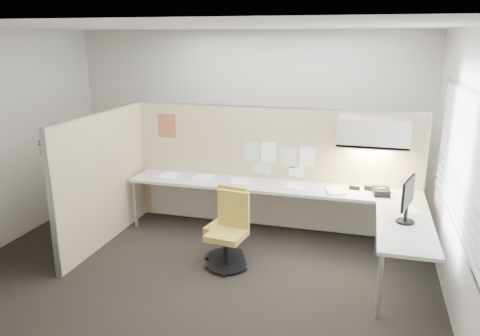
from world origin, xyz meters
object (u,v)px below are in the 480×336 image
(phone, at_px, (381,192))
(monitor, at_px, (408,198))
(chair_left, at_px, (229,233))
(chair_right, at_px, (228,226))
(desk, at_px, (293,199))

(phone, bearing_deg, monitor, -82.81)
(chair_left, distance_m, phone, 2.03)
(chair_left, height_order, monitor, monitor)
(monitor, xyz_separation_m, phone, (-0.25, 0.87, -0.24))
(chair_left, bearing_deg, phone, 38.17)
(chair_right, xyz_separation_m, monitor, (2.07, -0.11, 0.61))
(desk, relative_size, monitor, 7.99)
(desk, distance_m, chair_right, 0.99)
(chair_right, relative_size, monitor, 1.76)
(desk, distance_m, monitor, 1.63)
(monitor, bearing_deg, chair_left, 109.58)
(chair_right, bearing_deg, monitor, 7.75)
(chair_left, distance_m, chair_right, 0.24)
(desk, bearing_deg, chair_left, -124.26)
(chair_right, distance_m, monitor, 2.16)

